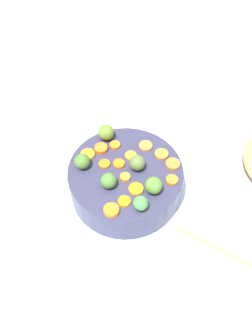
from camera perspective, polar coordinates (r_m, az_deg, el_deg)
The scene contains 22 objects.
tabletop at distance 0.92m, azimuth -0.18°, elevation -6.78°, with size 2.40×2.40×0.02m, color white.
serving_bowl_carrots at distance 0.90m, azimuth -0.00°, elevation -2.04°, with size 0.28×0.28×0.09m, color #32314B.
carrot_slice_0 at distance 0.90m, azimuth 5.61°, elevation 2.18°, with size 0.03×0.03×0.01m, color orange.
carrot_slice_1 at distance 0.90m, azimuth -3.96°, elevation 3.07°, with size 0.03×0.03×0.01m, color orange.
carrot_slice_2 at distance 0.88m, azimuth -3.42°, elevation 0.62°, with size 0.03×0.03×0.01m, color orange.
carrot_slice_3 at distance 0.89m, azimuth 0.76°, elevation 1.93°, with size 0.03×0.03×0.01m, color orange.
carrot_slice_4 at distance 0.82m, azimuth -0.10°, elevation -5.28°, with size 0.03×0.03×0.01m, color orange.
carrot_slice_5 at distance 0.90m, azimuth -6.05°, elevation 2.15°, with size 0.04×0.04×0.01m, color orange.
carrot_slice_6 at distance 0.91m, azimuth 3.11°, elevation 3.50°, with size 0.03×0.03×0.01m, color orange.
carrot_slice_7 at distance 0.88m, azimuth 7.38°, elevation 0.62°, with size 0.04×0.04×0.01m, color orange.
carrot_slice_8 at distance 0.85m, azimuth -0.38°, elevation -1.45°, with size 0.02×0.02×0.01m, color orange.
carrot_slice_9 at distance 0.83m, azimuth 1.58°, elevation -3.39°, with size 0.03×0.03×0.01m, color orange.
carrot_slice_10 at distance 0.88m, azimuth -1.12°, elevation 0.66°, with size 0.03×0.03×0.01m, color orange.
carrot_slice_11 at distance 0.80m, azimuth -2.31°, elevation -6.67°, with size 0.03×0.03×0.01m, color orange.
carrot_slice_12 at distance 0.85m, azimuth 7.25°, elevation -1.87°, with size 0.03×0.03×0.01m, color orange.
carrot_slice_13 at distance 0.91m, azimuth -1.75°, elevation 3.62°, with size 0.03×0.03×0.01m, color orange.
brussels_sprout_0 at distance 0.83m, azimuth -2.76°, elevation -2.00°, with size 0.04×0.04×0.04m, color #467630.
brussels_sprout_1 at distance 0.82m, azimuth 4.38°, elevation -2.72°, with size 0.04×0.04×0.04m, color #517C2D.
brussels_sprout_2 at distance 0.92m, azimuth -3.17°, elevation 5.64°, with size 0.04×0.04×0.04m, color olive.
brussels_sprout_3 at distance 0.86m, azimuth 1.79°, elevation 0.81°, with size 0.04×0.04×0.04m, color #546B33.
brussels_sprout_4 at distance 0.87m, azimuth -6.89°, elevation 1.05°, with size 0.04×0.04×0.04m, color #456D27.
brussels_sprout_5 at distance 0.80m, azimuth 2.33°, elevation -5.56°, with size 0.03×0.03×0.03m, color #46853F.
Camera 1 is at (-0.02, 0.46, 0.80)m, focal length 38.69 mm.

